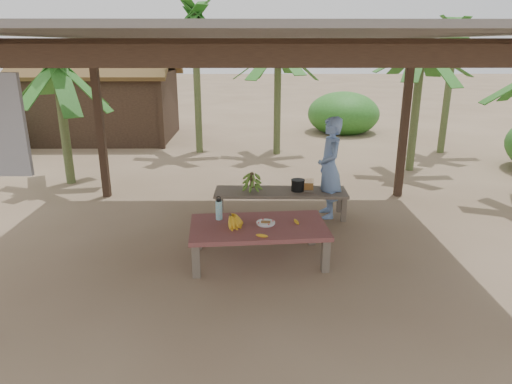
{
  "coord_description": "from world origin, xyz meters",
  "views": [
    {
      "loc": [
        -0.01,
        -6.04,
        2.79
      ],
      "look_at": [
        0.04,
        0.07,
        0.8
      ],
      "focal_mm": 32.0,
      "sensor_mm": 36.0,
      "label": 1
    }
  ],
  "objects_px": {
    "work_table": "(258,230)",
    "water_flask": "(219,210)",
    "plate": "(266,223)",
    "woman": "(330,168)",
    "bench": "(281,194)",
    "cooking_pot": "(298,185)",
    "ripe_banana_bunch": "(230,220)"
  },
  "relations": [
    {
      "from": "ripe_banana_bunch",
      "to": "water_flask",
      "type": "distance_m",
      "value": 0.32
    },
    {
      "from": "bench",
      "to": "water_flask",
      "type": "relative_size",
      "value": 6.61
    },
    {
      "from": "work_table",
      "to": "cooking_pot",
      "type": "distance_m",
      "value": 1.78
    },
    {
      "from": "work_table",
      "to": "ripe_banana_bunch",
      "type": "relative_size",
      "value": 6.04
    },
    {
      "from": "cooking_pot",
      "to": "work_table",
      "type": "bearing_deg",
      "value": -112.58
    },
    {
      "from": "water_flask",
      "to": "cooking_pot",
      "type": "height_order",
      "value": "water_flask"
    },
    {
      "from": "plate",
      "to": "water_flask",
      "type": "distance_m",
      "value": 0.67
    },
    {
      "from": "water_flask",
      "to": "cooking_pot",
      "type": "bearing_deg",
      "value": 49.38
    },
    {
      "from": "plate",
      "to": "woman",
      "type": "distance_m",
      "value": 1.99
    },
    {
      "from": "work_table",
      "to": "woman",
      "type": "xyz_separation_m",
      "value": [
        1.2,
        1.65,
        0.41
      ]
    },
    {
      "from": "plate",
      "to": "work_table",
      "type": "bearing_deg",
      "value": -164.96
    },
    {
      "from": "plate",
      "to": "woman",
      "type": "relative_size",
      "value": 0.15
    },
    {
      "from": "work_table",
      "to": "water_flask",
      "type": "relative_size",
      "value": 5.6
    },
    {
      "from": "work_table",
      "to": "cooking_pot",
      "type": "height_order",
      "value": "cooking_pot"
    },
    {
      "from": "bench",
      "to": "cooking_pot",
      "type": "bearing_deg",
      "value": 1.1
    },
    {
      "from": "bench",
      "to": "work_table",
      "type": "bearing_deg",
      "value": -102.21
    },
    {
      "from": "water_flask",
      "to": "work_table",
      "type": "bearing_deg",
      "value": -22.19
    },
    {
      "from": "work_table",
      "to": "cooking_pot",
      "type": "bearing_deg",
      "value": 62.8
    },
    {
      "from": "bench",
      "to": "ripe_banana_bunch",
      "type": "xyz_separation_m",
      "value": [
        -0.77,
        -1.69,
        0.2
      ]
    },
    {
      "from": "ripe_banana_bunch",
      "to": "woman",
      "type": "xyz_separation_m",
      "value": [
        1.57,
        1.71,
        0.25
      ]
    },
    {
      "from": "woman",
      "to": "plate",
      "type": "bearing_deg",
      "value": -38.42
    },
    {
      "from": "work_table",
      "to": "bench",
      "type": "distance_m",
      "value": 1.69
    },
    {
      "from": "work_table",
      "to": "bench",
      "type": "height_order",
      "value": "work_table"
    },
    {
      "from": "ripe_banana_bunch",
      "to": "woman",
      "type": "height_order",
      "value": "woman"
    },
    {
      "from": "woman",
      "to": "water_flask",
      "type": "bearing_deg",
      "value": -54.74
    },
    {
      "from": "bench",
      "to": "plate",
      "type": "height_order",
      "value": "plate"
    },
    {
      "from": "water_flask",
      "to": "woman",
      "type": "height_order",
      "value": "woman"
    },
    {
      "from": "bench",
      "to": "ripe_banana_bunch",
      "type": "bearing_deg",
      "value": -113.02
    },
    {
      "from": "bench",
      "to": "water_flask",
      "type": "xyz_separation_m",
      "value": [
        -0.93,
        -1.42,
        0.25
      ]
    },
    {
      "from": "cooking_pot",
      "to": "bench",
      "type": "bearing_deg",
      "value": 179.73
    },
    {
      "from": "work_table",
      "to": "water_flask",
      "type": "height_order",
      "value": "water_flask"
    },
    {
      "from": "water_flask",
      "to": "ripe_banana_bunch",
      "type": "bearing_deg",
      "value": -58.59
    }
  ]
}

